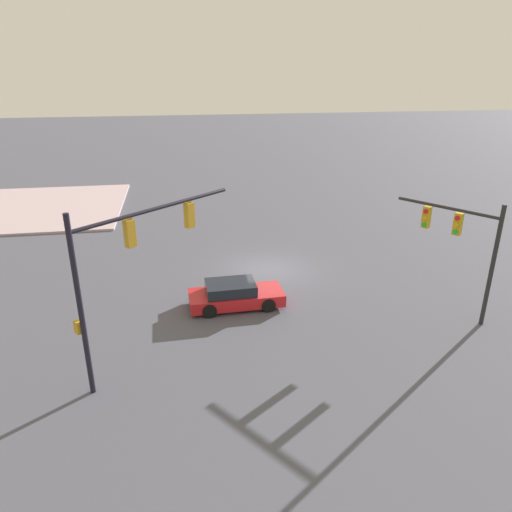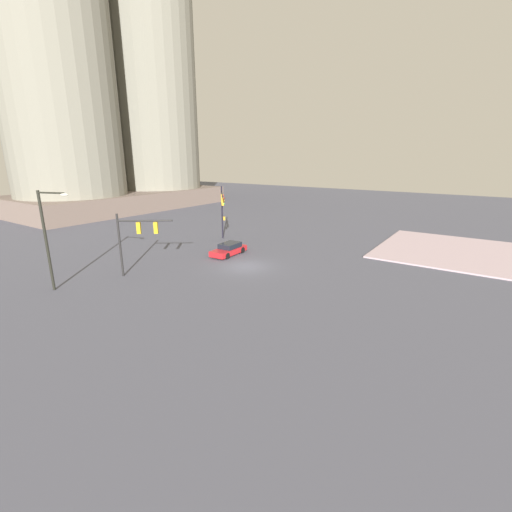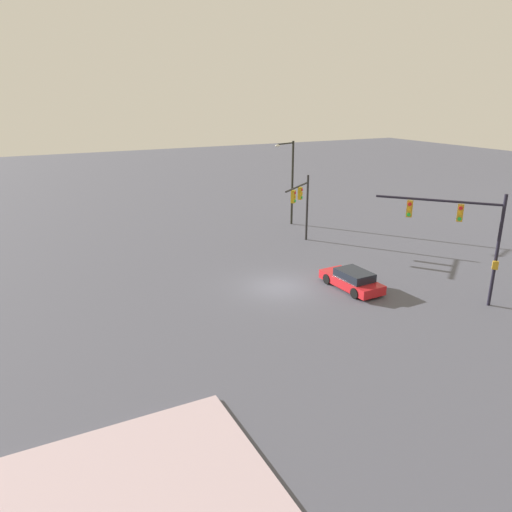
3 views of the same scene
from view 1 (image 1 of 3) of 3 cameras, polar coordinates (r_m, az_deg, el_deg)
ground_plane at (r=25.94m, az=1.45°, el=-1.68°), size 162.99×162.99×0.00m
sidewalk_corner at (r=40.86m, az=-26.32°, el=5.08°), size 15.39×12.49×0.15m
traffic_signal_near_corner at (r=16.68m, az=-15.18°, el=-0.16°), size 5.45×4.52×6.35m
traffic_signal_opposite_side at (r=21.95m, az=23.32°, el=2.14°), size 2.79×3.70×5.31m
sedan_car_approaching at (r=22.00m, az=-2.54°, el=-4.64°), size 4.34×1.95×1.21m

